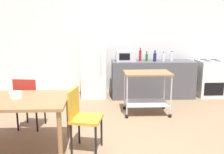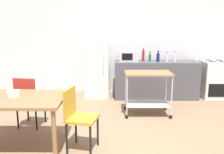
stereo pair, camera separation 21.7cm
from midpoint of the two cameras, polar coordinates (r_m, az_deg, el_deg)
ground_plane at (r=3.62m, az=4.23°, el=-16.54°), size 12.00×12.00×0.00m
back_wall at (r=6.39m, az=2.59°, el=9.41°), size 8.40×0.12×2.90m
kitchen_counter at (r=6.02m, az=11.29°, el=-0.56°), size 2.00×0.64×0.90m
dining_table at (r=3.63m, az=-21.28°, el=-5.75°), size 1.50×0.90×0.75m
chair_mustard at (r=3.40m, az=-6.29°, el=-8.90°), size 0.48×0.48×0.89m
chair_red at (r=4.32m, az=-17.83°, el=-4.86°), size 0.46×0.46×0.89m
stove_oven at (r=6.47m, az=23.99°, el=-0.50°), size 0.60×0.61×0.92m
refrigerator at (r=5.96m, az=-2.60°, el=2.71°), size 0.60×0.63×1.55m
kitchen_cart at (r=4.79m, az=9.77°, el=-2.17°), size 0.91×0.57×0.85m
microwave at (r=5.84m, az=5.02°, el=5.02°), size 0.46×0.35×0.26m
bottle_soda at (r=5.90m, az=8.50°, el=5.07°), size 0.06×0.06×0.32m
bottle_olive_oil at (r=5.92m, az=10.03°, el=4.60°), size 0.06×0.06×0.24m
bottle_sesame_oil at (r=5.87m, az=11.93°, el=4.61°), size 0.08×0.08×0.26m
bottle_wine at (r=5.92m, az=13.91°, el=4.40°), size 0.07×0.07×0.23m
bottle_vinegar at (r=5.96m, az=15.72°, el=4.51°), size 0.07×0.07×0.25m
fruit_bowl at (r=3.63m, az=-20.74°, el=-3.73°), size 0.18×0.18×0.08m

